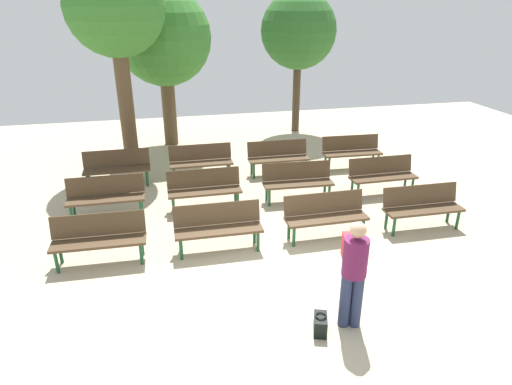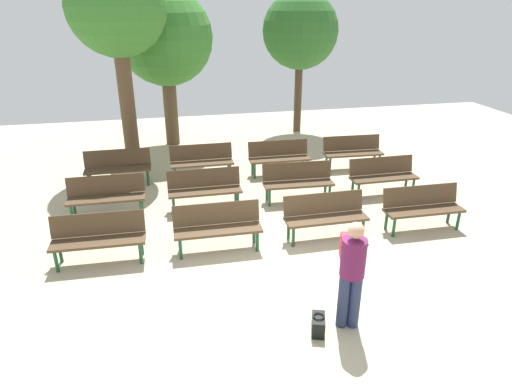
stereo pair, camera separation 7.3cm
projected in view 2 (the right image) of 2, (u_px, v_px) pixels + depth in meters
The scene contains 18 objects.
ground_plane at pixel (292, 291), 7.16m from camera, with size 24.00×24.00×0.00m, color #BCAD8E.
bench_r0_c0 at pixel (98, 236), 7.80m from camera, with size 1.61×0.52×0.87m.
bench_r0_c1 at pixel (217, 225), 8.18m from camera, with size 1.61×0.50×0.87m.
bench_r0_c2 at pixel (325, 214), 8.60m from camera, with size 1.60×0.49×0.87m.
bench_r0_c3 at pixel (422, 205), 8.95m from camera, with size 1.60×0.50×0.87m.
bench_r1_c0 at pixel (106, 194), 9.46m from camera, with size 1.60×0.50×0.87m.
bench_r1_c1 at pixel (205, 187), 9.82m from camera, with size 1.60×0.49×0.87m.
bench_r1_c2 at pixel (298, 180), 10.22m from camera, with size 1.62×0.56×0.87m.
bench_r1_c3 at pixel (383, 174), 10.55m from camera, with size 1.60×0.50×0.87m.
bench_r2_c0 at pixel (118, 165), 11.08m from camera, with size 1.60×0.49×0.87m.
bench_r2_c1 at pixel (202, 160), 11.48m from camera, with size 1.60×0.48×0.87m.
bench_r2_c2 at pixel (279, 156), 11.78m from camera, with size 1.61×0.51×0.87m.
bench_r2_c3 at pixel (353, 150), 12.20m from camera, with size 1.62×0.55×0.87m.
tree_0 at pixel (116, 10), 11.02m from camera, with size 2.48×2.48×5.38m.
tree_1 at pixel (165, 39), 13.18m from camera, with size 2.82×2.82×4.66m.
tree_2 at pixel (300, 31), 14.54m from camera, with size 2.47×2.47×4.58m.
visitor_with_backpack at pixel (352, 268), 6.08m from camera, with size 0.43×0.58×1.65m.
handbag at pixel (318, 324), 6.23m from camera, with size 0.27×0.36×0.29m.
Camera 2 is at (-1.81, -5.68, 4.31)m, focal length 31.37 mm.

